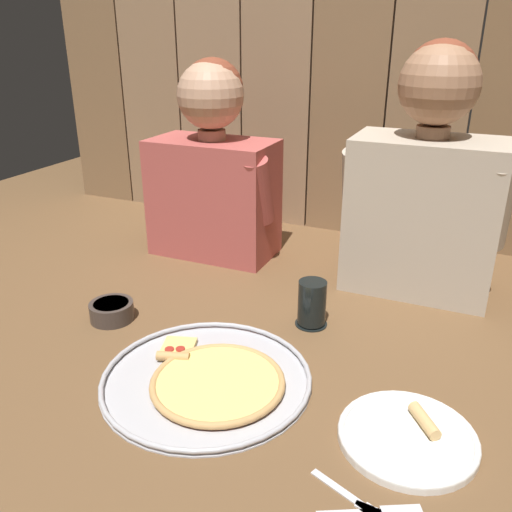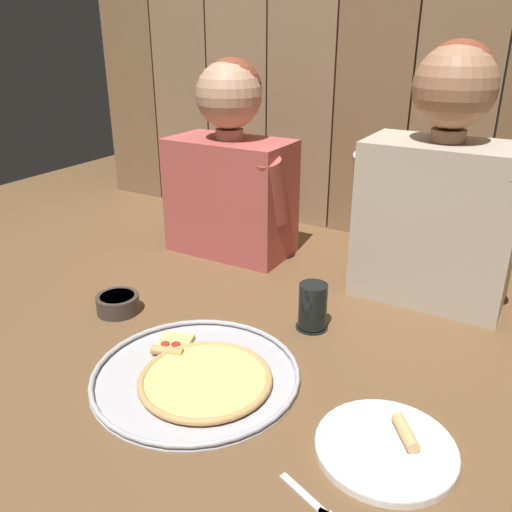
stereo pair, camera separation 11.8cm
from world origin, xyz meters
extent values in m
plane|color=brown|center=(0.00, 0.00, 0.00)|extent=(3.20, 3.20, 0.00)
cylinder|color=#B2B2B7|center=(-0.01, -0.13, 0.00)|extent=(0.42, 0.42, 0.01)
torus|color=#B2B2B7|center=(-0.01, -0.13, 0.01)|extent=(0.42, 0.42, 0.01)
cylinder|color=#B23823|center=(0.02, -0.14, 0.01)|extent=(0.26, 0.26, 0.00)
cylinder|color=#F4D170|center=(0.02, -0.14, 0.01)|extent=(0.24, 0.24, 0.01)
torus|color=tan|center=(0.02, -0.14, 0.01)|extent=(0.26, 0.26, 0.01)
cube|color=#F4D170|center=(-0.11, -0.07, 0.01)|extent=(0.09, 0.10, 0.01)
cylinder|color=tan|center=(-0.10, -0.11, 0.02)|extent=(0.07, 0.04, 0.02)
cylinder|color=#A3281E|center=(-0.12, -0.09, 0.02)|extent=(0.02, 0.02, 0.00)
cylinder|color=#A3281E|center=(-0.10, -0.08, 0.02)|extent=(0.02, 0.02, 0.00)
cylinder|color=white|center=(0.38, -0.14, 0.01)|extent=(0.23, 0.23, 0.01)
torus|color=white|center=(0.38, -0.14, 0.01)|extent=(0.23, 0.23, 0.01)
cylinder|color=tan|center=(0.41, -0.11, 0.02)|extent=(0.06, 0.08, 0.02)
cylinder|color=black|center=(0.11, 0.16, 0.00)|extent=(0.08, 0.08, 0.01)
cylinder|color=black|center=(0.11, 0.16, 0.06)|extent=(0.07, 0.07, 0.10)
cylinder|color=#3D332D|center=(-0.33, -0.01, 0.02)|extent=(0.10, 0.10, 0.04)
cylinder|color=#B23823|center=(-0.33, -0.01, 0.03)|extent=(0.08, 0.08, 0.02)
cube|color=silver|center=(0.30, -0.29, 0.00)|extent=(0.09, 0.05, 0.01)
cube|color=#AD4C47|center=(-0.30, 0.47, 0.17)|extent=(0.37, 0.20, 0.35)
cylinder|color=tan|center=(-0.30, 0.47, 0.36)|extent=(0.08, 0.08, 0.03)
sphere|color=tan|center=(-0.30, 0.47, 0.47)|extent=(0.19, 0.19, 0.19)
sphere|color=brown|center=(-0.30, 0.48, 0.49)|extent=(0.17, 0.17, 0.17)
cylinder|color=#AD4C47|center=(-0.47, 0.43, 0.23)|extent=(0.08, 0.11, 0.20)
cylinder|color=#AD4C47|center=(-0.14, 0.43, 0.23)|extent=(0.08, 0.13, 0.21)
cube|color=#B2A38E|center=(0.30, 0.47, 0.20)|extent=(0.37, 0.21, 0.40)
cylinder|color=#9E7051|center=(0.30, 0.47, 0.41)|extent=(0.08, 0.08, 0.03)
sphere|color=#9E7051|center=(0.30, 0.47, 0.52)|extent=(0.19, 0.19, 0.19)
sphere|color=brown|center=(0.30, 0.48, 0.54)|extent=(0.17, 0.17, 0.17)
cylinder|color=#B2A38E|center=(0.14, 0.43, 0.26)|extent=(0.08, 0.13, 0.23)
cylinder|color=#B2A38E|center=(0.47, 0.43, 0.26)|extent=(0.08, 0.14, 0.23)
cube|color=brown|center=(-0.98, 0.82, 0.71)|extent=(0.24, 0.03, 1.41)
cube|color=#886A4B|center=(-0.73, 0.82, 0.71)|extent=(0.24, 0.03, 1.41)
cube|color=#8C6E4F|center=(-0.49, 0.82, 0.71)|extent=(0.24, 0.03, 1.41)
cube|color=#8A6B4D|center=(-0.24, 0.82, 0.71)|extent=(0.24, 0.03, 1.41)
cube|color=brown|center=(0.00, 0.82, 0.71)|extent=(0.24, 0.03, 1.41)
cube|color=#816244|center=(0.24, 0.82, 0.71)|extent=(0.24, 0.03, 1.41)
camera|label=1|loc=(0.44, -0.90, 0.65)|focal=37.61mm
camera|label=2|loc=(0.54, -0.84, 0.65)|focal=37.61mm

